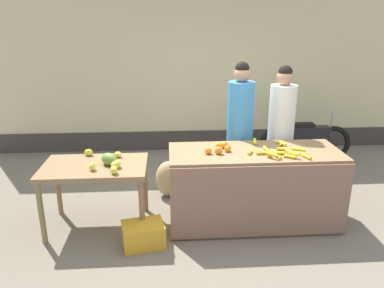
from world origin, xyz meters
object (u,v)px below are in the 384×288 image
Objects in this scene: vendor_woman_white_shirt at (280,134)px; produce_crate at (143,234)px; parked_motorcycle at (305,140)px; vendor_woman_blue_shirt at (240,133)px; produce_sack at (169,179)px.

produce_crate is (-1.78, -1.05, -0.79)m from vendor_woman_white_shirt.
vendor_woman_white_shirt is 1.60m from parked_motorcycle.
vendor_woman_blue_shirt is 1.93m from parked_motorcycle.
vendor_woman_blue_shirt is 1.17m from produce_sack.
vendor_woman_blue_shirt reaches higher than produce_crate.
parked_motorcycle is at bearing 56.17° from vendor_woman_white_shirt.
parked_motorcycle reaches higher than produce_crate.
vendor_woman_white_shirt is at bearing -5.03° from produce_sack.
vendor_woman_white_shirt reaches higher than produce_crate.
vendor_woman_blue_shirt is 1.16× the size of parked_motorcycle.
produce_sack is (-2.33, -1.13, -0.15)m from parked_motorcycle.
parked_motorcycle is at bearing 41.42° from produce_crate.
vendor_woman_blue_shirt is 1.02× the size of vendor_woman_white_shirt.
produce_crate is at bearing -138.58° from parked_motorcycle.
vendor_woman_blue_shirt is 4.23× the size of produce_crate.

